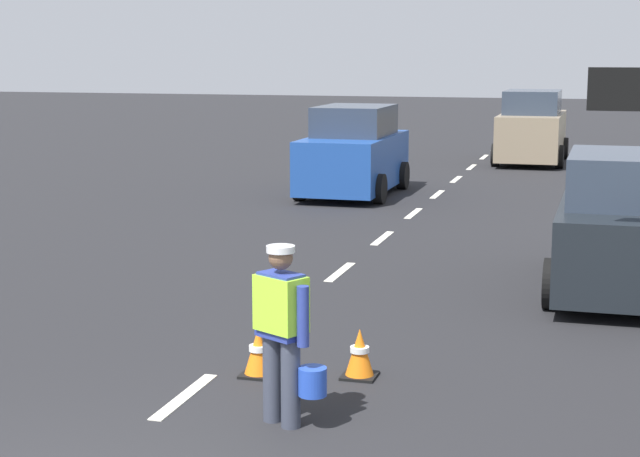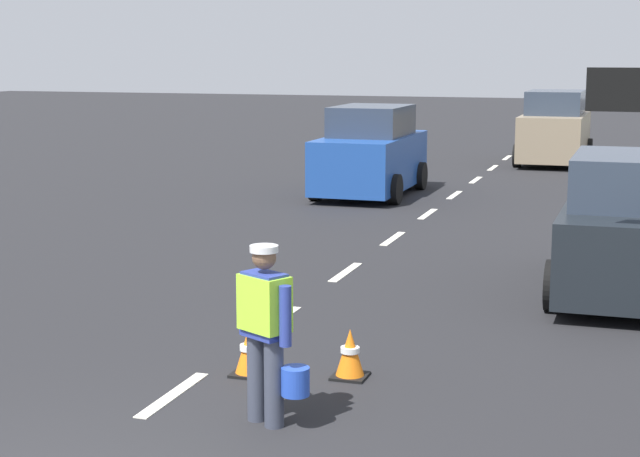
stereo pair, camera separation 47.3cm
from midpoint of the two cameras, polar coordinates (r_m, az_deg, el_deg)
The scene contains 8 objects.
ground_plane at distance 27.69m, azimuth 9.28°, elevation 2.75°, with size 96.00×96.00×0.00m, color black.
lane_center_line at distance 31.82m, azimuth 10.47°, elevation 3.65°, with size 0.14×46.40×0.01m.
road_worker at distance 9.28m, azimuth -1.51°, elevation -5.46°, with size 0.74×0.46×1.67m.
traffic_cone_near at distance 10.84m, azimuth -2.72°, elevation -6.88°, with size 0.36×0.36×0.53m.
traffic_cone_far at distance 10.76m, azimuth 2.96°, elevation -7.01°, with size 0.36×0.36×0.53m.
car_oncoming_second at distance 24.25m, azimuth 3.40°, elevation 4.19°, with size 2.09×4.20×2.11m.
car_outgoing_far at distance 31.84m, azimuth 13.41°, elevation 5.39°, with size 2.08×4.40×2.20m.
car_parked_curbside at distance 14.93m, azimuth 17.66°, elevation -0.07°, with size 1.95×4.13×1.99m.
Camera 2 is at (4.42, -6.09, 3.39)m, focal length 57.26 mm.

